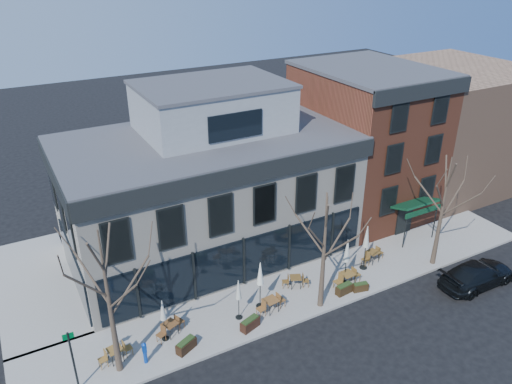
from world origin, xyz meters
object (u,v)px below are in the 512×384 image
call_box (145,352)px  umbrella_0 (163,312)px  parked_sedan (477,274)px  cafe_set_0 (115,353)px

call_box → umbrella_0: size_ratio=0.51×
parked_sedan → cafe_set_0: bearing=79.0°
parked_sedan → call_box: size_ratio=4.08×
call_box → parked_sedan: bearing=-9.6°
cafe_set_0 → call_box: bearing=-33.1°
call_box → cafe_set_0: bearing=146.9°
parked_sedan → umbrella_0: bearing=76.6°
cafe_set_0 → umbrella_0: (2.68, 0.29, 1.31)m
cafe_set_0 → parked_sedan: bearing=-11.2°
parked_sedan → cafe_set_0: size_ratio=2.89×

